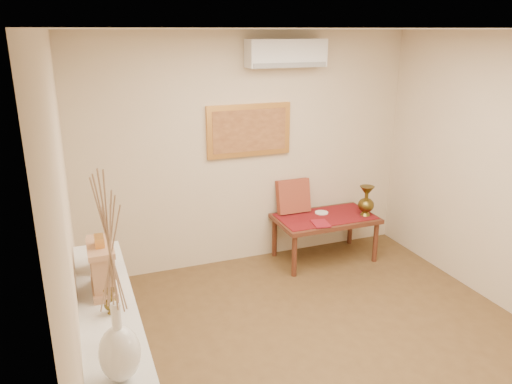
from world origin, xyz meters
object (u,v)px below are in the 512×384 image
brass_urn_tall (366,198)px  wooden_chest (100,254)px  mantel_clock (102,268)px  low_table (325,222)px  white_vase (113,283)px  display_ledge (113,365)px

brass_urn_tall → wooden_chest: (-3.14, -1.22, 0.32)m
mantel_clock → low_table: bearing=32.8°
brass_urn_tall → low_table: bearing=163.9°
mantel_clock → wooden_chest: bearing=89.4°
white_vase → display_ledge: white_vase is taller
mantel_clock → low_table: size_ratio=0.34×
wooden_chest → white_vase: bearing=-89.9°
white_vase → wooden_chest: white_vase is taller
brass_urn_tall → white_vase: bearing=-140.8°
display_ledge → low_table: (2.67, 1.88, -0.01)m
brass_urn_tall → wooden_chest: bearing=-158.7°
white_vase → display_ledge: 1.32m
white_vase → mantel_clock: (-0.01, 0.98, -0.38)m
brass_urn_tall → display_ledge: 3.61m
white_vase → brass_urn_tall: white_vase is taller
white_vase → mantel_clock: size_ratio=2.71×
mantel_clock → brass_urn_tall: bearing=26.8°
white_vase → wooden_chest: size_ratio=4.55×
white_vase → low_table: size_ratio=0.93×
mantel_clock → low_table: mantel_clock is taller
wooden_chest → mantel_clock: bearing=-90.6°
white_vase → wooden_chest: (-0.00, 1.33, -0.43)m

